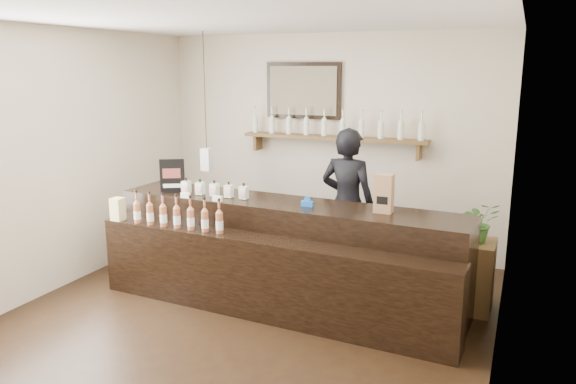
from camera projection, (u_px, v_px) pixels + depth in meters
The scene contains 10 objects.
ground at pixel (241, 322), 5.35m from camera, with size 5.00×5.00×0.00m, color black.
room_shell at pixel (238, 145), 4.98m from camera, with size 5.00×5.00×5.00m.
back_wall_decor at pixel (314, 117), 7.16m from camera, with size 2.66×0.96×1.69m.
counter at pixel (280, 258), 5.69m from camera, with size 3.75×1.20×1.21m.
promo_sign at pixel (172, 176), 6.08m from camera, with size 0.24×0.15×0.37m.
paper_bag at pixel (384, 193), 5.24m from camera, with size 0.17×0.13×0.37m.
tape_dispenser at pixel (307, 203), 5.50m from camera, with size 0.12×0.05×0.10m.
side_cabinet at pixel (475, 276), 5.57m from camera, with size 0.36×0.49×0.70m.
potted_plant at pixel (479, 222), 5.45m from camera, with size 0.36×0.32×0.40m, color #3D6F2C.
shopkeeper at pixel (348, 194), 6.32m from camera, with size 0.71×0.47×1.95m, color black.
Camera 1 is at (2.35, -4.38, 2.37)m, focal length 35.00 mm.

